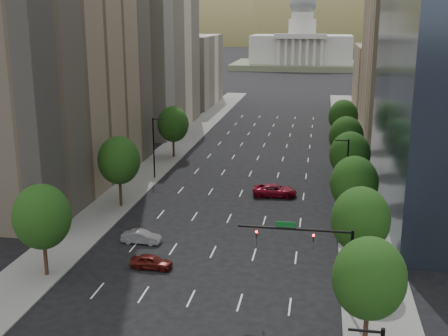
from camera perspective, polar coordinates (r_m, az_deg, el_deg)
The scene contains 23 objects.
sidewalk_left at distance 80.64m, azimuth -9.27°, elevation -1.88°, with size 6.00×200.00×0.15m, color slate.
sidewalk_right at distance 76.60m, azimuth 13.28°, elevation -3.00°, with size 6.00×200.00×0.15m, color slate.
midrise_cream_left at distance 121.22m, azimuth -7.29°, elevation 12.17°, with size 14.00×30.00×35.00m, color beige.
filler_left at distance 153.61m, azimuth -3.57°, elevation 9.64°, with size 14.00×26.00×18.00m, color beige.
parking_tan_right at distance 114.10m, azimuth 17.47°, elevation 10.19°, with size 14.00×30.00×30.00m, color #8C7759.
filler_right at distance 147.38m, azimuth 15.65°, elevation 8.51°, with size 14.00×26.00×16.00m, color #8C7759.
tree_right_0 at distance 41.99m, azimuth 14.23°, elevation -10.58°, with size 5.20×5.20×8.39m.
tree_right_1 at distance 52.00m, azimuth 13.41°, elevation -5.04°, with size 5.20×5.20×8.75m.
tree_right_2 at distance 63.45m, azimuth 12.80°, elevation -1.49°, with size 5.20×5.20×8.61m.
tree_right_3 at distance 74.96m, azimuth 12.40°, elevation 1.28°, with size 5.20×5.20×8.89m.
tree_right_4 at distance 88.72m, azimuth 12.03°, elevation 3.12°, with size 5.20×5.20×8.46m.
tree_right_5 at distance 104.38m, azimuth 11.76°, elevation 5.04°, with size 5.20×5.20×8.75m.
tree_left_0 at distance 53.87m, azimuth -17.63°, elevation -4.64°, with size 5.20×5.20×8.75m.
tree_left_1 at distance 71.33m, azimuth -10.39°, elevation 0.76°, with size 5.20×5.20×8.97m.
tree_left_2 at distance 95.64m, azimuth -5.08°, elevation 4.37°, with size 5.20×5.20×8.68m.
streetlight_rn at distance 70.35m, azimuth 12.05°, elevation -0.47°, with size 1.70×0.20×9.00m.
streetlight_ln at distance 83.40m, azimuth -6.96°, elevation 2.16°, with size 1.70×0.20×9.00m.
traffic_signal at distance 46.47m, azimuth 9.47°, elevation -8.04°, with size 9.12×0.40×7.38m.
capitol at distance 263.16m, azimuth 7.69°, elevation 11.66°, with size 60.00×40.00×35.20m.
foothills at distance 615.75m, azimuth 12.15°, elevation 8.96°, with size 720.00×413.00×263.00m.
car_maroon at distance 55.18m, azimuth -7.22°, elevation -9.21°, with size 1.61×4.00×1.36m, color #4D100C.
car_silver at distance 61.11m, azimuth -8.20°, elevation -6.79°, with size 1.44×4.13×1.36m, color gray.
car_red_far at distance 75.93m, azimuth 5.05°, elevation -2.23°, with size 2.66×5.78×1.61m, color maroon.
Camera 1 is at (10.23, -12.85, 23.17)m, focal length 46.03 mm.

